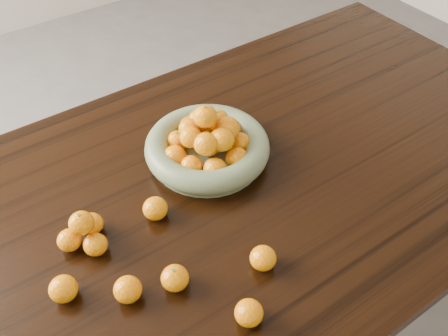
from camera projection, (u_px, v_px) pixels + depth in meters
ground at (218, 336)px, 1.74m from camera, size 5.00×5.00×0.00m
dining_table at (216, 212)px, 1.27m from camera, size 2.00×1.00×0.75m
fruit_bowl at (208, 145)px, 1.26m from camera, size 0.32×0.32×0.16m
orange_pyramid at (84, 233)px, 1.07m from camera, size 0.11×0.11×0.09m
loose_orange_0 at (175, 278)px, 1.00m from camera, size 0.06×0.06×0.05m
loose_orange_1 at (128, 290)px, 0.98m from camera, size 0.06×0.06×0.05m
loose_orange_2 at (263, 258)px, 1.03m from camera, size 0.06×0.06×0.05m
loose_orange_3 at (63, 289)px, 0.98m from camera, size 0.06×0.06×0.05m
loose_orange_4 at (249, 313)px, 0.94m from camera, size 0.06×0.06×0.05m
loose_orange_5 at (155, 208)px, 1.13m from camera, size 0.06×0.06×0.05m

